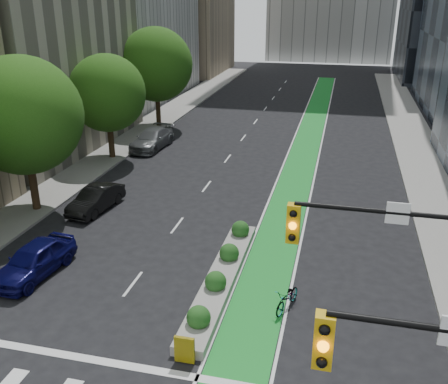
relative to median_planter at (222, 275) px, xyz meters
The scene contains 11 objects.
sidewalk_left 22.18m from the median_planter, 125.89° to the left, with size 3.60×90.00×0.15m, color gray.
sidewalk_right 20.86m from the median_planter, 59.45° to the left, with size 3.60×90.00×0.15m, color gray.
bike_lane_paint 23.04m from the median_planter, 85.52° to the left, with size 2.20×70.00×0.01m, color #198C2B.
tree_mid 14.16m from the median_planter, 157.87° to the left, with size 6.40×6.40×8.78m.
tree_midfar 19.84m from the median_planter, 129.19° to the left, with size 5.60×5.60×7.76m.
tree_far 28.29m from the median_planter, 116.05° to the left, with size 6.60×6.60×9.00m.
median_planter is the anchor object (origin of this frame).
bicycle 3.27m from the median_planter, 23.20° to the right, with size 0.65×1.85×0.97m, color gray.
parked_car_left_near 8.32m from the median_planter, behind, with size 1.77×4.40×1.50m, color #0B0B46.
parked_car_left_mid 10.62m from the median_planter, 146.73° to the left, with size 1.44×4.14×1.36m, color black.
parked_car_left_far 20.90m from the median_planter, 119.36° to the left, with size 2.14×5.26×1.53m, color #5C5F61.
Camera 1 is at (5.67, -11.09, 11.72)m, focal length 40.00 mm.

